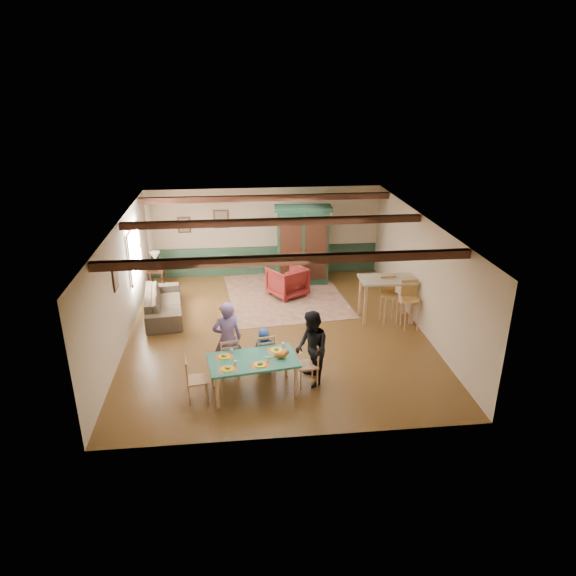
{
  "coord_description": "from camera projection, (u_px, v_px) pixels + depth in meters",
  "views": [
    {
      "loc": [
        -0.91,
        -11.09,
        5.64
      ],
      "look_at": [
        0.27,
        -0.09,
        1.15
      ],
      "focal_mm": 32.0,
      "sensor_mm": 36.0,
      "label": 1
    }
  ],
  "objects": [
    {
      "name": "window_left",
      "position": [
        135.0,
        253.0,
        13.07
      ],
      "size": [
        0.06,
        1.6,
        1.3
      ],
      "primitive_type": null,
      "color": "white",
      "rests_on": "wall_left"
    },
    {
      "name": "wall_back",
      "position": [
        265.0,
        232.0,
        15.61
      ],
      "size": [
        7.0,
        0.02,
        2.7
      ],
      "primitive_type": "cube",
      "color": "beige",
      "rests_on": "floor"
    },
    {
      "name": "ceiling_beam_front",
      "position": [
        286.0,
        260.0,
        9.33
      ],
      "size": [
        6.95,
        0.16,
        0.16
      ],
      "primitive_type": "cube",
      "color": "black",
      "rests_on": "ceiling"
    },
    {
      "name": "end_table",
      "position": [
        157.0,
        279.0,
        14.86
      ],
      "size": [
        0.51,
        0.51,
        0.58
      ],
      "primitive_type": null,
      "rotation": [
        0.0,
        0.0,
        -0.08
      ],
      "color": "black",
      "rests_on": "floor"
    },
    {
      "name": "armchair",
      "position": [
        287.0,
        281.0,
        14.33
      ],
      "size": [
        1.26,
        1.27,
        0.85
      ],
      "primitive_type": "imported",
      "rotation": [
        0.0,
        0.0,
        -2.6
      ],
      "color": "#4C0F12",
      "rests_on": "floor"
    },
    {
      "name": "wall_left",
      "position": [
        122.0,
        285.0,
        11.58
      ],
      "size": [
        0.02,
        8.0,
        2.7
      ],
      "primitive_type": "cube",
      "color": "beige",
      "rests_on": "floor"
    },
    {
      "name": "sofa",
      "position": [
        164.0,
        303.0,
        13.14
      ],
      "size": [
        1.13,
        2.34,
        0.66
      ],
      "primitive_type": "imported",
      "rotation": [
        0.0,
        0.0,
        1.69
      ],
      "color": "#393023",
      "rests_on": "floor"
    },
    {
      "name": "person_woman",
      "position": [
        312.0,
        349.0,
        10.01
      ],
      "size": [
        0.69,
        0.83,
        1.54
      ],
      "primitive_type": "imported",
      "rotation": [
        0.0,
        0.0,
        -1.42
      ],
      "color": "black",
      "rests_on": "floor"
    },
    {
      "name": "area_rug",
      "position": [
        286.0,
        296.0,
        14.45
      ],
      "size": [
        3.48,
        4.01,
        0.01
      ],
      "primitive_type": "cube",
      "rotation": [
        0.0,
        0.0,
        0.1
      ],
      "color": "tan",
      "rests_on": "floor"
    },
    {
      "name": "picture_back_b",
      "position": [
        184.0,
        225.0,
        15.23
      ],
      "size": [
        0.38,
        0.04,
        0.48
      ],
      "primitive_type": null,
      "color": "gray",
      "rests_on": "wall_back"
    },
    {
      "name": "table_lamp",
      "position": [
        155.0,
        261.0,
        14.65
      ],
      "size": [
        0.33,
        0.33,
        0.53
      ],
      "primitive_type": null,
      "rotation": [
        0.0,
        0.0,
        -0.11
      ],
      "color": "tan",
      "rests_on": "end_table"
    },
    {
      "name": "dining_chair_end_right",
      "position": [
        307.0,
        364.0,
        10.12
      ],
      "size": [
        0.47,
        0.45,
        0.89
      ],
      "primitive_type": null,
      "rotation": [
        0.0,
        0.0,
        -1.42
      ],
      "color": "tan",
      "rests_on": "floor"
    },
    {
      "name": "wall_right",
      "position": [
        422.0,
        273.0,
        12.27
      ],
      "size": [
        0.02,
        8.0,
        2.7
      ],
      "primitive_type": "cube",
      "color": "beige",
      "rests_on": "floor"
    },
    {
      "name": "armoire",
      "position": [
        303.0,
        245.0,
        15.01
      ],
      "size": [
        1.67,
        0.75,
        2.31
      ],
      "primitive_type": "cube",
      "rotation": [
        0.0,
        0.0,
        -0.06
      ],
      "color": "#17392A",
      "rests_on": "floor"
    },
    {
      "name": "dining_table",
      "position": [
        253.0,
        375.0,
        9.9
      ],
      "size": [
        1.8,
        1.17,
        0.7
      ],
      "primitive_type": null,
      "rotation": [
        0.0,
        0.0,
        0.15
      ],
      "color": "#226D59",
      "rests_on": "floor"
    },
    {
      "name": "place_setting_near_center",
      "position": [
        260.0,
        362.0,
        9.56
      ],
      "size": [
        0.41,
        0.33,
        0.11
      ],
      "primitive_type": null,
      "rotation": [
        0.0,
        0.0,
        0.15
      ],
      "color": "yellow",
      "rests_on": "dining_table"
    },
    {
      "name": "ceiling_beam_back",
      "position": [
        266.0,
        198.0,
        14.21
      ],
      "size": [
        6.95,
        0.16,
        0.16
      ],
      "primitive_type": "cube",
      "color": "black",
      "rests_on": "ceiling"
    },
    {
      "name": "bar_stool_right",
      "position": [
        410.0,
        306.0,
        12.36
      ],
      "size": [
        0.43,
        0.47,
        1.2
      ],
      "primitive_type": null,
      "rotation": [
        0.0,
        0.0,
        -0.01
      ],
      "color": "#B78B47",
      "rests_on": "floor"
    },
    {
      "name": "place_setting_far_left",
      "position": [
        224.0,
        354.0,
        9.84
      ],
      "size": [
        0.41,
        0.33,
        0.11
      ],
      "primitive_type": null,
      "rotation": [
        0.0,
        0.0,
        0.15
      ],
      "color": "yellow",
      "rests_on": "dining_table"
    },
    {
      "name": "counter_table",
      "position": [
        386.0,
        299.0,
        12.82
      ],
      "size": [
        1.36,
        0.81,
        1.12
      ],
      "primitive_type": null,
      "rotation": [
        0.0,
        0.0,
        -0.02
      ],
      "color": "#C3B897",
      "rests_on": "floor"
    },
    {
      "name": "floor",
      "position": [
        276.0,
        331.0,
        12.43
      ],
      "size": [
        8.0,
        8.0,
        0.0
      ],
      "primitive_type": "plane",
      "color": "#4F3216",
      "rests_on": "ground"
    },
    {
      "name": "place_setting_near_left",
      "position": [
        228.0,
        367.0,
        9.42
      ],
      "size": [
        0.41,
        0.33,
        0.11
      ],
      "primitive_type": null,
      "rotation": [
        0.0,
        0.0,
        0.15
      ],
      "color": "yellow",
      "rests_on": "dining_table"
    },
    {
      "name": "wainscot_back",
      "position": [
        265.0,
        260.0,
        15.93
      ],
      "size": [
        6.95,
        0.03,
        0.9
      ],
      "primitive_type": "cube",
      "color": "#1E3728",
      "rests_on": "floor"
    },
    {
      "name": "picture_left_wall",
      "position": [
        115.0,
        278.0,
        10.88
      ],
      "size": [
        0.04,
        0.42,
        0.52
      ],
      "primitive_type": null,
      "color": "gray",
      "rests_on": "wall_left"
    },
    {
      "name": "cat",
      "position": [
        280.0,
        355.0,
        9.77
      ],
      "size": [
        0.35,
        0.18,
        0.17
      ],
      "primitive_type": null,
      "rotation": [
        0.0,
        0.0,
        0.15
      ],
      "color": "#BB6521",
      "rests_on": "dining_table"
    },
    {
      "name": "dining_chair_end_left",
      "position": [
        197.0,
        379.0,
        9.62
      ],
      "size": [
        0.47,
        0.45,
        0.89
      ],
      "primitive_type": null,
      "rotation": [
        0.0,
        0.0,
        1.72
      ],
      "color": "tan",
      "rests_on": "floor"
    },
    {
      "name": "bar_stool_left",
      "position": [
        389.0,
        300.0,
        12.68
      ],
      "size": [
        0.45,
        0.49,
        1.17
      ],
      "primitive_type": null,
      "rotation": [
        0.0,
        0.0,
        0.07
      ],
      "color": "#B78B47",
      "rests_on": "floor"
    },
    {
      "name": "dining_chair_far_right",
      "position": [
        265.0,
        352.0,
        10.56
      ],
      "size": [
        0.45,
        0.47,
        0.89
      ],
      "primitive_type": null,
      "rotation": [
        0.0,
        0.0,
        3.29
      ],
      "color": "tan",
      "rests_on": "floor"
    },
    {
      "name": "ceiling",
      "position": [
        275.0,
        223.0,
        11.42
      ],
      "size": [
        7.0,
        8.0,
        0.02
      ],
      "primitive_type": "cube",
      "color": "silver",
      "rests_on": "wall_back"
    },
    {
      "name": "ceiling_beam_mid",
      "position": [
        274.0,
        222.0,
        11.82
      ],
      "size": [
        6.95,
        0.16,
        0.16
      ],
      "primitive_type": "cube",
      "color": "black",
      "rests_on": "ceiling"
    },
    {
      "name": "place_setting_far_right",
      "position": [
        276.0,
        348.0,
        10.08
      ],
      "size": [
        0.41,
        0.33,
        0.11
      ],
      "primitive_type": null,
      "rotation": [
        0.0,
        0.0,
        0.15
      ],
      "color": "yellow",
      "rests_on": "dining_table"
    },
    {
      "name": "person_child",
      "position": [
        264.0,
        349.0,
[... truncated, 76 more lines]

